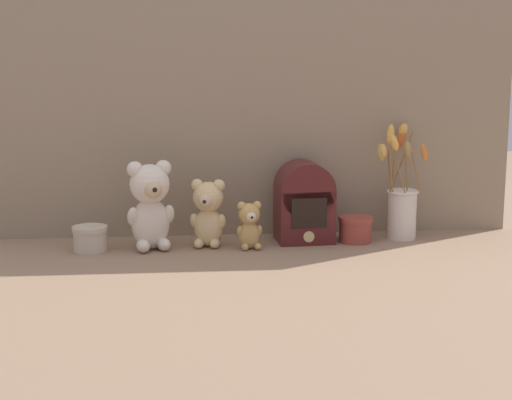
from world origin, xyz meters
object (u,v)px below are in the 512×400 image
object	(u,v)px
teddy_bear_large	(150,204)
vintage_radio	(304,202)
decorative_tin_short	(90,239)
teddy_bear_small	(249,224)
flower_vase	(401,202)
teddy_bear_medium	(208,212)
decorative_tin_tall	(356,229)

from	to	relation	value
teddy_bear_large	vintage_radio	xyz separation A→B (m)	(0.42, 0.06, -0.01)
teddy_bear_large	decorative_tin_short	world-z (taller)	teddy_bear_large
teddy_bear_small	flower_vase	size ratio (longest dim) A/B	0.40
teddy_bear_medium	teddy_bear_small	world-z (taller)	teddy_bear_medium
teddy_bear_medium	decorative_tin_tall	world-z (taller)	teddy_bear_medium
flower_vase	decorative_tin_short	bearing A→B (deg)	-175.08
teddy_bear_large	decorative_tin_tall	distance (m)	0.57
teddy_bear_small	vintage_radio	size ratio (longest dim) A/B	0.58
flower_vase	decorative_tin_tall	bearing A→B (deg)	-165.83
teddy_bear_medium	teddy_bear_small	size ratio (longest dim) A/B	1.43
teddy_bear_small	teddy_bear_large	bearing A→B (deg)	175.66
flower_vase	decorative_tin_short	xyz separation A→B (m)	(-0.86, -0.07, -0.07)
decorative_tin_tall	decorative_tin_short	xyz separation A→B (m)	(-0.72, -0.04, -0.00)
teddy_bear_medium	vintage_radio	distance (m)	0.27
teddy_bear_large	decorative_tin_short	xyz separation A→B (m)	(-0.16, -0.01, -0.09)
teddy_bear_medium	teddy_bear_small	distance (m)	0.12
teddy_bear_small	flower_vase	world-z (taller)	flower_vase
teddy_bear_large	flower_vase	bearing A→B (deg)	5.47
vintage_radio	decorative_tin_tall	world-z (taller)	vintage_radio
teddy_bear_small	vintage_radio	bearing A→B (deg)	25.37
teddy_bear_medium	vintage_radio	size ratio (longest dim) A/B	0.82
vintage_radio	decorative_tin_tall	distance (m)	0.16
teddy_bear_medium	flower_vase	size ratio (longest dim) A/B	0.57
decorative_tin_short	teddy_bear_large	bearing A→B (deg)	2.51
flower_vase	teddy_bear_medium	bearing A→B (deg)	-174.55
flower_vase	decorative_tin_short	world-z (taller)	flower_vase
teddy_bear_small	vintage_radio	xyz separation A→B (m)	(0.16, 0.08, 0.04)
teddy_bear_large	flower_vase	distance (m)	0.70
vintage_radio	teddy_bear_large	bearing A→B (deg)	-172.49
teddy_bear_large	teddy_bear_medium	world-z (taller)	teddy_bear_large
flower_vase	vintage_radio	distance (m)	0.28
teddy_bear_medium	decorative_tin_tall	bearing A→B (deg)	2.45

